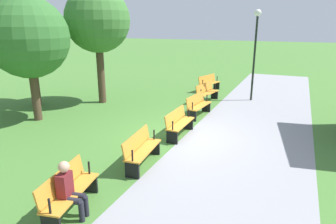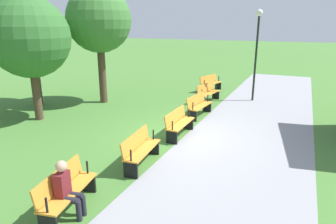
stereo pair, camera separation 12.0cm
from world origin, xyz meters
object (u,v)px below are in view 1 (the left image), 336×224
Objects in this scene: bench_2 at (198,105)px; lamp_post at (256,39)px; bench_0 at (209,83)px; bench_1 at (207,92)px; person_seated at (69,188)px; bench_3 at (179,123)px; bench_5 at (68,191)px; tree_0 at (28,38)px; tree_2 at (28,30)px; bench_4 at (141,149)px; tree_3 at (98,21)px.

lamp_post is at bearing 161.35° from bench_2.
bench_0 is 4.94m from bench_2.
bench_0 is 2.47m from bench_1.
person_seated is at bearing 19.90° from bench_0.
lamp_post is at bearing 159.86° from person_seated.
bench_5 is (4.91, -0.47, 0.00)m from bench_3.
bench_3 is 4.94m from bench_5.
bench_0 is at bearing 148.82° from tree_0.
bench_0 is 9.50m from tree_2.
bench_4 is at bearing -2.72° from bench_3.
bench_4 is at bearing 21.86° from bench_0.
bench_1 and bench_2 have the same top height.
bench_0 is 9.83m from bench_4.
bench_4 is 9.08m from lamp_post.
person_seated reaches higher than bench_1.
tree_2 is (-1.72, -1.82, 0.23)m from tree_0.
bench_2 is 0.31× the size of tree_3.
lamp_post is at bearing 131.88° from bench_1.
tree_2 reaches higher than bench_0.
tree_0 is at bearing -12.46° from tree_3.
bench_2 is 7.39m from bench_5.
bench_3 is (7.31, 1.05, 0.00)m from bench_0.
bench_0 is 1.41× the size of person_seated.
tree_0 is 3.48m from tree_3.
bench_1 is 0.35× the size of tree_2.
bench_2 and bench_5 have the same top height.
bench_3 and bench_5 have the same top height.
person_seated is 7.56m from tree_0.
tree_3 reaches higher than bench_5.
tree_3 is at bearing 167.54° from tree_0.
tree_3 is (-7.68, -4.62, 3.36)m from bench_5.
bench_3 is 6.77m from lamp_post.
tree_0 is at bearing -84.38° from bench_3.
bench_4 is 2.60m from person_seated.
tree_3 is (2.15, -4.62, 3.36)m from bench_1.
tree_2 is at bearing -74.58° from bench_2.
bench_4 is (9.78, 0.93, 0.00)m from bench_0.
tree_2 is (-6.06, -7.18, 2.96)m from bench_5.
bench_4 is at bearing 160.89° from bench_5.
bench_0 is 0.32× the size of tree_3.
tree_2 is at bearing -121.12° from bench_4.
tree_2 is (-1.15, -7.65, 2.96)m from bench_3.
tree_2 is (6.17, -6.60, 2.96)m from bench_0.
bench_3 is (2.47, 0.12, 0.00)m from bench_2.
lamp_post is (-6.67, 7.33, -0.20)m from tree_0.
lamp_post is (-3.33, 6.59, -0.84)m from tree_3.
bench_2 is (2.45, 0.35, 0.00)m from bench_1.
bench_3 is at bearing 163.61° from bench_5.
bench_1 is 0.36× the size of tree_0.
tree_0 is (5.49, -5.35, 2.72)m from bench_1.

